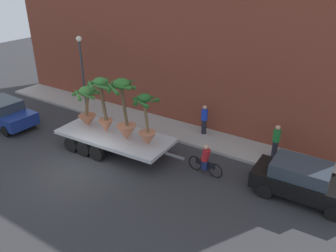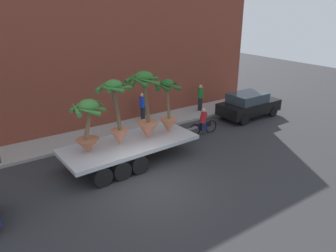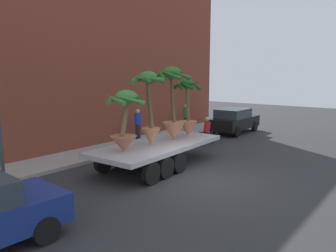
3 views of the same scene
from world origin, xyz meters
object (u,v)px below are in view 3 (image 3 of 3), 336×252
object	(u,v)px
cyclist	(207,132)
pedestrian_far_left	(138,124)
potted_palm_rear	(150,106)
parked_car	(234,120)
flatbed_trailer	(155,149)
pedestrian_near_gate	(186,117)
potted_palm_extra	(173,106)
potted_palm_middle	(188,111)
potted_palm_front	(125,120)

from	to	relation	value
cyclist	pedestrian_far_left	distance (m)	3.88
potted_palm_rear	parked_car	size ratio (longest dim) A/B	0.71
flatbed_trailer	pedestrian_near_gate	world-z (taller)	pedestrian_near_gate
potted_palm_rear	pedestrian_far_left	distance (m)	5.69
potted_palm_extra	parked_car	bearing A→B (deg)	9.42
potted_palm_middle	flatbed_trailer	bearing A→B (deg)	-179.82
potted_palm_middle	potted_palm_extra	xyz separation A→B (m)	(-1.23, -0.09, 0.32)
potted_palm_extra	pedestrian_near_gate	world-z (taller)	potted_palm_extra
flatbed_trailer	potted_palm_rear	xyz separation A→B (m)	(-0.32, -0.05, 1.78)
potted_palm_front	parked_car	world-z (taller)	potted_palm_front
pedestrian_far_left	parked_car	bearing A→B (deg)	-25.03
potted_palm_rear	pedestrian_near_gate	size ratio (longest dim) A/B	1.71
pedestrian_near_gate	pedestrian_far_left	bearing A→B (deg)	175.05
flatbed_trailer	parked_car	size ratio (longest dim) A/B	1.72
potted_palm_rear	pedestrian_near_gate	xyz separation A→B (m)	(7.73, 3.79, -1.51)
flatbed_trailer	pedestrian_near_gate	size ratio (longest dim) A/B	4.17
pedestrian_far_left	flatbed_trailer	bearing A→B (deg)	-128.65
parked_car	pedestrian_near_gate	world-z (taller)	pedestrian_near_gate
potted_palm_middle	potted_palm_extra	size ratio (longest dim) A/B	0.83
potted_palm_middle	parked_car	world-z (taller)	potted_palm_middle
potted_palm_middle	cyclist	bearing A→B (deg)	13.89
parked_car	potted_palm_extra	bearing A→B (deg)	-170.58
potted_palm_front	parked_car	bearing A→B (deg)	6.47
potted_palm_middle	pedestrian_far_left	size ratio (longest dim) A/B	1.52
pedestrian_far_left	cyclist	bearing A→B (deg)	-61.43
pedestrian_far_left	pedestrian_near_gate	bearing A→B (deg)	-4.95
potted_palm_middle	potted_palm_extra	distance (m)	1.27
potted_palm_extra	cyclist	xyz separation A→B (m)	(4.04, 0.79, -1.77)
potted_palm_extra	parked_car	world-z (taller)	potted_palm_extra
potted_palm_extra	pedestrian_far_left	size ratio (longest dim) A/B	1.82
potted_palm_middle	potted_palm_front	xyz separation A→B (m)	(-3.87, 0.04, 0.03)
potted_palm_middle	pedestrian_near_gate	world-z (taller)	potted_palm_middle
potted_palm_extra	potted_palm_middle	bearing A→B (deg)	4.30
potted_palm_middle	pedestrian_far_left	world-z (taller)	potted_palm_middle
flatbed_trailer	parked_car	xyz separation A→B (m)	(9.30, 1.28, 0.05)
potted_palm_rear	pedestrian_near_gate	bearing A→B (deg)	26.10
potted_palm_front	cyclist	size ratio (longest dim) A/B	1.22
potted_palm_front	pedestrian_far_left	world-z (taller)	potted_palm_front
parked_car	potted_palm_front	bearing A→B (deg)	-173.53
potted_palm_middle	parked_car	distance (m)	7.22
flatbed_trailer	parked_car	world-z (taller)	parked_car
potted_palm_rear	potted_palm_front	bearing A→B (deg)	175.35
potted_palm_rear	pedestrian_near_gate	distance (m)	8.74
flatbed_trailer	parked_car	bearing A→B (deg)	7.83
potted_palm_rear	pedestrian_far_left	size ratio (longest dim) A/B	1.71
parked_car	potted_palm_rear	bearing A→B (deg)	-172.12
parked_car	pedestrian_near_gate	size ratio (longest dim) A/B	2.42
potted_palm_extra	cyclist	bearing A→B (deg)	11.03
potted_palm_front	potted_palm_extra	bearing A→B (deg)	-2.86
pedestrian_near_gate	pedestrian_far_left	xyz separation A→B (m)	(-4.13, 0.36, 0.00)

